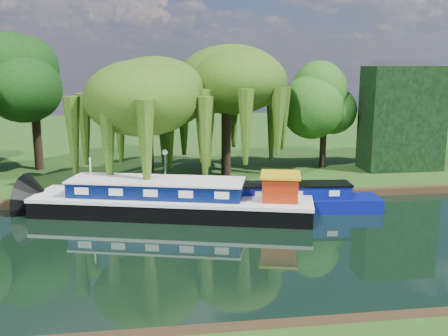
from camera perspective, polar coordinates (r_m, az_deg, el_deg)
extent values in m
plane|color=black|center=(24.13, -7.24, -9.26)|extent=(120.00, 120.00, 0.00)
cube|color=#1E380F|center=(57.14, -7.75, 3.30)|extent=(120.00, 52.00, 0.45)
cube|color=black|center=(29.30, -5.98, -4.56)|extent=(16.47, 7.59, 1.07)
cube|color=silver|center=(29.13, -6.00, -3.38)|extent=(16.57, 7.68, 0.20)
cube|color=#061344|center=(29.20, -7.74, -2.30)|extent=(10.30, 5.05, 0.85)
cube|color=silver|center=(29.09, -7.76, -1.39)|extent=(10.52, 5.27, 0.11)
cube|color=maroon|center=(28.21, 6.46, -2.26)|extent=(2.41, 2.41, 1.34)
cube|color=gold|center=(28.04, 6.49, -0.79)|extent=(2.68, 2.68, 0.14)
cylinder|color=silver|center=(30.28, -14.99, -0.84)|extent=(0.09, 0.09, 2.15)
cube|color=navy|center=(30.11, 6.03, -4.23)|extent=(12.52, 3.20, 0.93)
cube|color=navy|center=(29.88, 6.07, -2.66)|extent=(8.78, 2.34, 0.77)
cube|color=black|center=(29.78, 6.09, -1.84)|extent=(8.89, 2.46, 0.10)
cube|color=silver|center=(28.80, -0.11, -3.07)|extent=(0.62, 0.11, 0.33)
cube|color=silver|center=(28.97, 4.18, -3.01)|extent=(0.62, 0.11, 0.33)
cube|color=silver|center=(29.30, 8.40, -2.94)|extent=(0.62, 0.11, 0.33)
cube|color=silver|center=(29.79, 12.50, -2.85)|extent=(0.62, 0.11, 0.33)
cylinder|color=black|center=(33.83, -8.65, 1.92)|extent=(0.63, 0.63, 4.87)
ellipsoid|color=#2A480F|center=(33.41, -8.84, 7.87)|extent=(6.80, 6.80, 4.40)
cylinder|color=black|center=(36.86, 0.24, 3.15)|extent=(0.74, 0.74, 5.23)
ellipsoid|color=#2A480F|center=(36.48, 0.24, 9.02)|extent=(7.14, 7.14, 4.61)
cylinder|color=black|center=(41.51, -20.67, 4.84)|extent=(0.74, 0.74, 7.33)
ellipsoid|color=black|center=(41.28, -20.98, 8.97)|extent=(5.86, 5.86, 5.86)
cylinder|color=black|center=(40.58, 11.30, 3.93)|extent=(0.50, 0.50, 5.50)
ellipsoid|color=#1A4812|center=(40.34, 11.43, 7.10)|extent=(4.40, 4.40, 4.40)
cube|color=black|center=(41.43, 19.68, 5.36)|extent=(6.00, 3.00, 8.00)
cylinder|color=silver|center=(33.78, -6.72, -0.35)|extent=(0.10, 0.10, 2.20)
sphere|color=white|center=(33.53, -6.77, 1.79)|extent=(0.36, 0.36, 0.36)
cylinder|color=silver|center=(32.10, -14.67, -2.41)|extent=(0.16, 0.16, 1.00)
cylinder|color=silver|center=(32.02, -2.13, -2.06)|extent=(0.16, 0.16, 1.00)
cylinder|color=silver|center=(33.14, 8.25, -1.70)|extent=(0.16, 0.16, 1.00)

